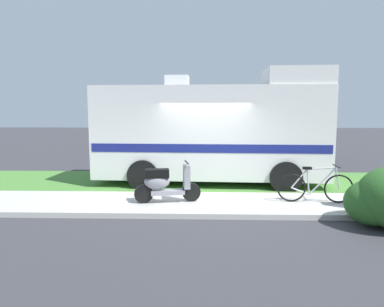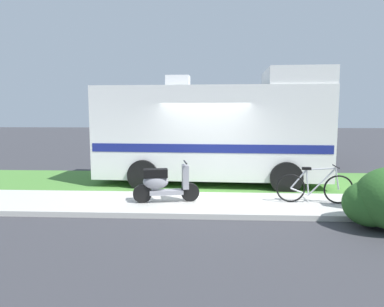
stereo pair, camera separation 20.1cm
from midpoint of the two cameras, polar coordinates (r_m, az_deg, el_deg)
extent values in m
plane|color=#38383D|center=(9.55, 1.50, -6.79)|extent=(80.00, 80.00, 0.00)
cube|color=beige|center=(8.37, 1.47, -8.33)|extent=(24.00, 2.00, 0.12)
cube|color=#4C8438|center=(11.01, 1.54, -4.74)|extent=(24.00, 3.40, 0.08)
cube|color=silver|center=(10.78, 2.49, 3.63)|extent=(6.94, 2.69, 2.69)
cube|color=silver|center=(11.02, 16.03, 11.76)|extent=(1.90, 2.34, 0.50)
cube|color=navy|center=(10.81, 2.47, 1.49)|extent=(6.80, 2.70, 0.24)
cube|color=black|center=(11.18, 20.27, 5.75)|extent=(0.17, 2.03, 0.90)
cube|color=silver|center=(10.88, -2.99, 11.71)|extent=(0.73, 0.63, 0.36)
cylinder|color=black|center=(12.17, 12.67, -1.83)|extent=(0.91, 0.32, 0.90)
cylinder|color=black|center=(9.94, 14.56, -3.82)|extent=(0.91, 0.32, 0.90)
cylinder|color=black|center=(12.24, -6.20, -1.65)|extent=(0.91, 0.32, 0.90)
cylinder|color=black|center=(10.03, -8.58, -3.57)|extent=(0.91, 0.32, 0.90)
cylinder|color=black|center=(8.36, -0.82, -6.37)|extent=(0.45, 0.18, 0.44)
cylinder|color=black|center=(8.29, -8.65, -6.58)|extent=(0.45, 0.18, 0.44)
cube|color=gray|center=(8.30, -4.72, -6.35)|extent=(0.83, 0.42, 0.10)
cube|color=black|center=(8.20, -6.49, -3.26)|extent=(0.60, 0.36, 0.20)
ellipsoid|color=gray|center=(8.23, -6.47, -4.63)|extent=(0.64, 0.40, 0.36)
cube|color=gray|center=(8.27, -1.60, -3.84)|extent=(0.20, 0.34, 0.56)
cylinder|color=black|center=(8.21, -1.61, -1.44)|extent=(0.13, 0.50, 0.04)
sphere|color=white|center=(8.24, -1.60, -2.61)|extent=(0.12, 0.12, 0.12)
torus|color=black|center=(8.84, 22.38, -5.38)|extent=(0.68, 0.09, 0.68)
torus|color=black|center=(8.59, 15.38, -5.45)|extent=(0.68, 0.09, 0.68)
cylinder|color=silver|center=(8.70, 20.02, -4.30)|extent=(0.62, 0.08, 0.68)
cylinder|color=silver|center=(8.63, 17.91, -4.47)|extent=(0.10, 0.04, 0.61)
cylinder|color=silver|center=(8.64, 19.89, -2.33)|extent=(0.66, 0.08, 0.09)
cylinder|color=silver|center=(8.65, 16.72, -5.93)|extent=(0.43, 0.07, 0.19)
cylinder|color=silver|center=(8.58, 16.57, -3.97)|extent=(0.38, 0.06, 0.47)
cylinder|color=silver|center=(8.78, 22.18, -3.79)|extent=(0.12, 0.04, 0.51)
cube|color=black|center=(8.57, 17.78, -2.30)|extent=(0.21, 0.11, 0.06)
cylinder|color=black|center=(8.72, 21.99, -1.92)|extent=(0.07, 0.52, 0.03)
cube|color=#1E2328|center=(15.32, 14.37, 2.20)|extent=(2.34, 2.06, 1.57)
cube|color=black|center=(15.29, 14.43, 4.01)|extent=(2.22, 2.08, 0.44)
cube|color=#1E2328|center=(15.03, 4.66, 0.77)|extent=(2.85, 2.06, 0.76)
cylinder|color=black|center=(16.38, 14.20, 0.09)|extent=(0.76, 0.25, 0.76)
cylinder|color=black|center=(14.49, 15.80, -0.82)|extent=(0.76, 0.25, 0.76)
cylinder|color=black|center=(16.03, 3.30, 0.15)|extent=(0.76, 0.25, 0.76)
cylinder|color=black|center=(14.08, 3.46, -0.79)|extent=(0.76, 0.25, 0.76)
cube|color=#1E2328|center=(19.18, 14.44, 3.06)|extent=(2.50, 2.22, 1.54)
cube|color=black|center=(19.15, 14.49, 4.46)|extent=(2.38, 2.23, 0.44)
cube|color=#1E2328|center=(18.65, 6.55, 1.97)|extent=(3.03, 2.25, 0.79)
cylinder|color=black|center=(20.24, 14.12, 1.36)|extent=(0.77, 0.28, 0.76)
cylinder|color=black|center=(18.33, 15.80, 0.75)|extent=(0.77, 0.28, 0.76)
cylinder|color=black|center=(19.63, 5.13, 1.37)|extent=(0.77, 0.28, 0.76)
cylinder|color=black|center=(17.65, 5.88, 0.74)|extent=(0.77, 0.28, 0.76)
ellipsoid|color=#2D6026|center=(7.66, 26.79, -7.19)|extent=(1.06, 0.95, 0.90)
camera|label=1|loc=(0.10, -90.59, -0.07)|focal=32.44mm
camera|label=2|loc=(0.10, 89.41, 0.07)|focal=32.44mm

